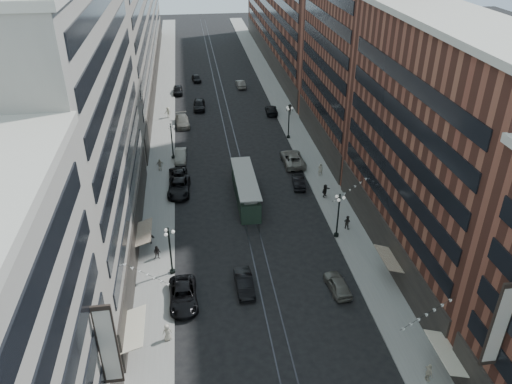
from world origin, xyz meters
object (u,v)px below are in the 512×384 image
streetcar (245,190)px  pedestrian_2 (157,253)px  car_14 (241,84)px  car_7 (179,177)px  car_extra_0 (179,187)px  car_5 (244,283)px  pedestrian_9 (290,109)px  lamppost_se_mid (289,121)px  pedestrian_8 (320,169)px  pedestrian_6 (160,165)px  car_extra_2 (196,78)px  pedestrian_extra_0 (325,191)px  lamppost_sw_far (170,249)px  car_12 (271,110)px  car_11 (293,158)px  car_2 (183,296)px  pedestrian_1 (167,332)px  pedestrian_7 (347,222)px  car_4 (338,284)px  car_10 (298,182)px  lamppost_se_far (338,214)px  car_13 (199,105)px  lamppost_sw_mid (172,140)px  car_8 (182,121)px  pedestrian_4 (429,373)px  car_9 (178,90)px  car_extra_1 (181,156)px  pedestrian_extra_2 (168,112)px  pedestrian_5 (148,237)px

streetcar → pedestrian_2: 15.46m
pedestrian_2 → car_14: size_ratio=0.35×
car_7 → car_extra_0: (0.00, -2.82, 0.08)m
car_5 → pedestrian_9: pedestrian_9 is taller
lamppost_se_mid → pedestrian_8: bearing=-82.2°
car_5 → pedestrian_6: (-8.80, 26.52, 0.30)m
car_extra_2 → pedestrian_extra_0: (14.64, -51.68, 0.33)m
lamppost_sw_far → car_12: lamppost_sw_far is taller
car_11 → car_2: bearing=59.1°
pedestrian_1 → car_11: size_ratio=0.26×
pedestrian_2 → car_7: (2.36, 16.95, -0.19)m
pedestrian_7 → streetcar: bearing=8.0°
car_4 → car_10: 21.00m
car_4 → car_5: bearing=-13.7°
car_7 → pedestrian_6: (-2.60, 3.62, 0.30)m
car_14 → car_extra_0: bearing=70.7°
car_10 → car_11: car_11 is taller
lamppost_se_far → car_12: bearing=91.3°
car_13 → car_extra_2: size_ratio=1.28×
lamppost_sw_mid → car_2: lamppost_sw_mid is taller
pedestrian_2 → car_12: pedestrian_2 is taller
pedestrian_1 → car_8: size_ratio=0.30×
pedestrian_4 → car_14: pedestrian_4 is taller
car_8 → car_9: (-0.72, 16.86, -0.01)m
car_extra_1 → pedestrian_extra_2: (-2.02, 17.30, 0.36)m
lamppost_se_far → lamppost_se_mid: (0.00, 28.00, 0.00)m
lamppost_sw_mid → pedestrian_7: bearing=-47.2°
car_extra_1 → pedestrian_2: bearing=-94.4°
car_5 → car_extra_0: 21.01m
car_extra_2 → car_7: bearing=-102.3°
car_extra_0 → pedestrian_1: bearing=-89.2°
streetcar → pedestrian_4: streetcar is taller
car_13 → pedestrian_extra_0: (14.70, -34.63, 0.13)m
pedestrian_2 → pedestrian_7: pedestrian_7 is taller
car_10 → car_extra_0: size_ratio=0.71×
pedestrian_1 → car_extra_2: 73.77m
pedestrian_extra_0 → car_9: bearing=70.6°
car_8 → pedestrian_extra_2: pedestrian_extra_2 is taller
lamppost_sw_far → car_14: lamppost_sw_far is taller
car_9 → car_12: size_ratio=0.93×
car_7 → car_extra_1: bearing=84.2°
pedestrian_extra_0 → lamppost_sw_mid: bearing=101.5°
car_2 → pedestrian_5: bearing=108.6°
pedestrian_1 → car_2: bearing=-115.6°
car_11 → car_13: (-12.52, 24.54, 0.02)m
pedestrian_8 → car_13: bearing=-59.7°
pedestrian_6 → pedestrian_9: pedestrian_9 is taller
car_13 → pedestrian_8: bearing=-58.8°
car_7 → pedestrian_8: bearing=-6.1°
pedestrian_1 → car_13: bearing=-104.1°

